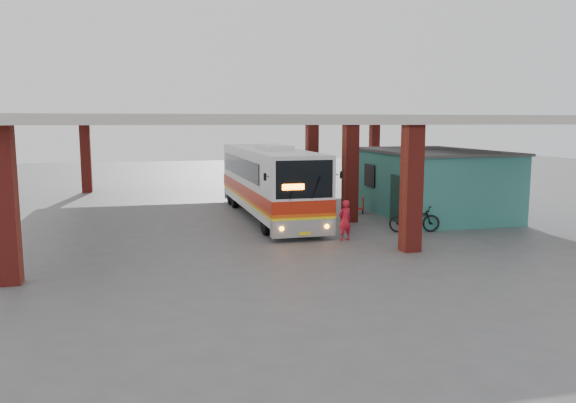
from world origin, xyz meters
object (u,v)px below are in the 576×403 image
at_px(pedestrian, 345,220).
at_px(red_chair, 361,206).
at_px(coach_bus, 269,181).
at_px(motorcycle, 414,219).

xyz_separation_m(pedestrian, red_chair, (2.94, 5.81, -0.40)).
height_order(coach_bus, pedestrian, coach_bus).
relative_size(motorcycle, pedestrian, 1.36).
distance_m(pedestrian, red_chair, 6.52).
distance_m(coach_bus, red_chair, 4.80).
xyz_separation_m(motorcycle, pedestrian, (-3.29, -0.84, 0.22)).
xyz_separation_m(motorcycle, red_chair, (-0.35, 4.97, -0.18)).
bearing_deg(pedestrian, motorcycle, 176.95).
height_order(motorcycle, red_chair, motorcycle).
xyz_separation_m(coach_bus, pedestrian, (1.67, -5.81, -0.93)).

